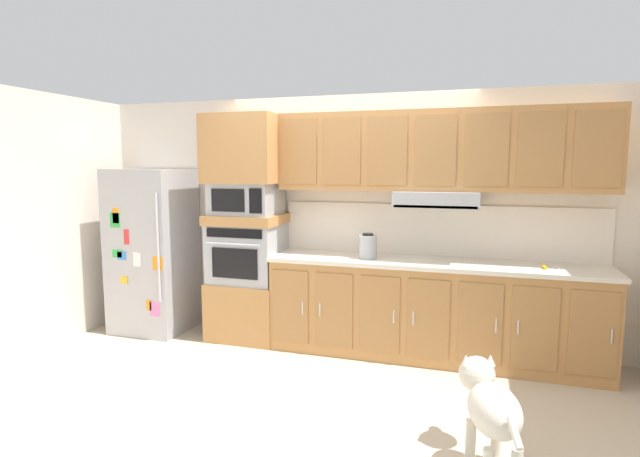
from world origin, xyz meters
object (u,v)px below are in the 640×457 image
Objects in this scene: built_in_oven at (247,253)px; dog at (490,404)px; microwave at (247,199)px; refrigerator at (153,250)px; screwdriver at (545,267)px; electric_kettle at (368,247)px.

dog is (2.37, -1.69, -0.50)m from built_in_oven.
microwave is at bearing -0.77° from built_in_oven.
screwdriver is at bearing 0.15° from refrigerator.
dog is (2.37, -1.69, -1.05)m from microwave.
microwave is at bearing 3.53° from refrigerator.
refrigerator is 2.08× the size of dog.
refrigerator reaches higher than microwave.
refrigerator is at bearing 46.99° from dog.
built_in_oven is (1.10, 0.07, 0.02)m from refrigerator.
refrigerator is 2.51× the size of built_in_oven.
built_in_oven is 2.83m from screwdriver.
screwdriver is 1.78m from dog.
dog is (1.09, -1.64, -0.63)m from electric_kettle.
dog is (-0.46, -1.63, -0.53)m from screwdriver.
refrigerator reaches higher than electric_kettle.
screwdriver is at bearing -0.38° from electric_kettle.
microwave is (1.10, 0.07, 0.58)m from refrigerator.
microwave is 2.88m from screwdriver.
dog is at bearing -56.57° from electric_kettle.
electric_kettle reaches higher than screwdriver.
built_in_oven is at bearing 178.83° from screwdriver.
refrigerator is 12.23× the size of screwdriver.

